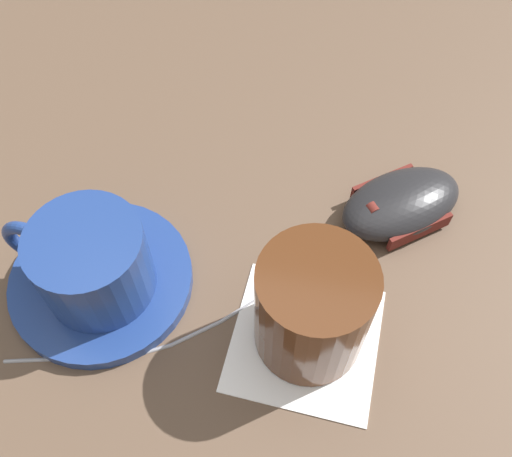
# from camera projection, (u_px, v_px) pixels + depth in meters

# --- Properties ---
(ground_plane) EXTENTS (3.00, 3.00, 0.00)m
(ground_plane) POSITION_uv_depth(u_px,v_px,m) (239.00, 294.00, 0.47)
(ground_plane) COLOR brown
(saucer) EXTENTS (0.15, 0.15, 0.01)m
(saucer) POSITION_uv_depth(u_px,v_px,m) (102.00, 280.00, 0.47)
(saucer) COLOR navy
(saucer) RESTS_ON ground
(coffee_cup) EXTENTS (0.12, 0.09, 0.07)m
(coffee_cup) POSITION_uv_depth(u_px,v_px,m) (90.00, 262.00, 0.43)
(coffee_cup) COLOR navy
(coffee_cup) RESTS_ON saucer
(computer_mouse) EXTENTS (0.13, 0.12, 0.03)m
(computer_mouse) POSITION_uv_depth(u_px,v_px,m) (401.00, 203.00, 0.50)
(computer_mouse) COLOR black
(computer_mouse) RESTS_ON ground
(mouse_cable) EXTENTS (0.24, 0.16, 0.00)m
(mouse_cable) POSITION_uv_depth(u_px,v_px,m) (192.00, 319.00, 0.45)
(mouse_cable) COLOR gray
(mouse_cable) RESTS_ON ground
(napkin_under_glass) EXTENTS (0.12, 0.12, 0.00)m
(napkin_under_glass) POSITION_uv_depth(u_px,v_px,m) (305.00, 339.00, 0.44)
(napkin_under_glass) COLOR white
(napkin_under_glass) RESTS_ON ground
(drinking_glass) EXTENTS (0.08, 0.08, 0.09)m
(drinking_glass) POSITION_uv_depth(u_px,v_px,m) (313.00, 308.00, 0.41)
(drinking_glass) COLOR #4C2814
(drinking_glass) RESTS_ON napkin_under_glass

